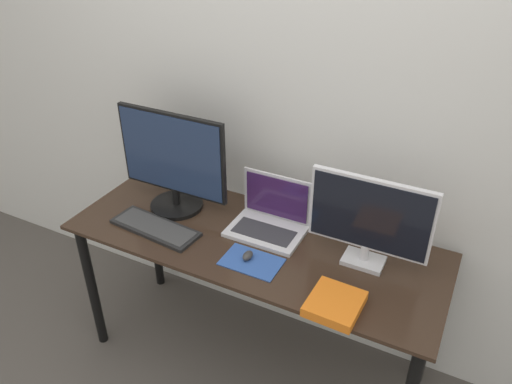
% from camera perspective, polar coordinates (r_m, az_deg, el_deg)
% --- Properties ---
extents(wall_back, '(7.00, 0.05, 2.50)m').
position_cam_1_polar(wall_back, '(2.29, 4.08, 9.29)').
color(wall_back, silver).
rests_on(wall_back, ground_plane).
extents(desk, '(1.69, 0.63, 0.78)m').
position_cam_1_polar(desk, '(2.30, -0.30, -7.78)').
color(desk, '#332319').
rests_on(desk, ground_plane).
extents(monitor_left, '(0.56, 0.26, 0.49)m').
position_cam_1_polar(monitor_left, '(2.36, -9.49, 3.34)').
color(monitor_left, black).
rests_on(monitor_left, desk).
extents(monitor_right, '(0.49, 0.12, 0.40)m').
position_cam_1_polar(monitor_right, '(2.02, 12.83, -3.04)').
color(monitor_right, silver).
rests_on(monitor_right, desk).
extents(laptop, '(0.34, 0.24, 0.24)m').
position_cam_1_polar(laptop, '(2.27, 1.65, -2.88)').
color(laptop, silver).
rests_on(laptop, desk).
extents(keyboard, '(0.44, 0.19, 0.02)m').
position_cam_1_polar(keyboard, '(2.33, -11.45, -4.02)').
color(keyboard, black).
rests_on(keyboard, desk).
extents(mousepad, '(0.25, 0.16, 0.00)m').
position_cam_1_polar(mousepad, '(2.10, -0.51, -7.98)').
color(mousepad, '#2D519E').
rests_on(mousepad, desk).
extents(mouse, '(0.04, 0.06, 0.03)m').
position_cam_1_polar(mouse, '(2.10, -0.95, -7.27)').
color(mouse, '#333333').
rests_on(mouse, mousepad).
extents(book, '(0.20, 0.21, 0.04)m').
position_cam_1_polar(book, '(1.91, 9.00, -12.50)').
color(book, orange).
rests_on(book, desk).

